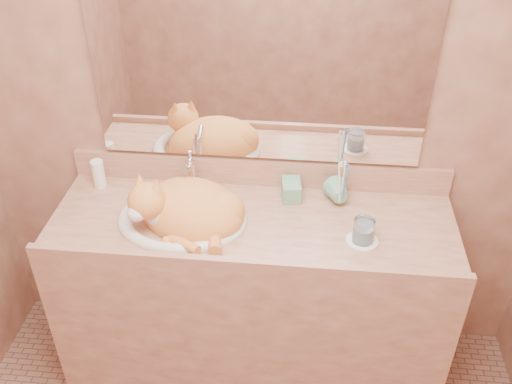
# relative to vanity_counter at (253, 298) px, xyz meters

# --- Properties ---
(wall_back) EXTENTS (2.40, 0.02, 2.50)m
(wall_back) POSITION_rel_vanity_counter_xyz_m (0.00, 0.28, 0.82)
(wall_back) COLOR brown
(wall_back) RESTS_ON ground
(vanity_counter) EXTENTS (1.60, 0.55, 0.85)m
(vanity_counter) POSITION_rel_vanity_counter_xyz_m (0.00, 0.00, 0.00)
(vanity_counter) COLOR brown
(vanity_counter) RESTS_ON floor
(mirror) EXTENTS (1.30, 0.02, 0.80)m
(mirror) POSITION_rel_vanity_counter_xyz_m (0.00, 0.26, 0.97)
(mirror) COLOR white
(mirror) RESTS_ON wall_back
(sink_basin) EXTENTS (0.57, 0.50, 0.16)m
(sink_basin) POSITION_rel_vanity_counter_xyz_m (-0.27, -0.02, 0.50)
(sink_basin) COLOR white
(sink_basin) RESTS_ON vanity_counter
(faucet) EXTENTS (0.06, 0.13, 0.18)m
(faucet) POSITION_rel_vanity_counter_xyz_m (-0.27, 0.17, 0.52)
(faucet) COLOR silver
(faucet) RESTS_ON vanity_counter
(cat) EXTENTS (0.52, 0.47, 0.23)m
(cat) POSITION_rel_vanity_counter_xyz_m (-0.26, -0.03, 0.50)
(cat) COLOR orange
(cat) RESTS_ON sink_basin
(soap_dispenser) EXTENTS (0.08, 0.09, 0.17)m
(soap_dispenser) POSITION_rel_vanity_counter_xyz_m (0.15, 0.13, 0.51)
(soap_dispenser) COLOR #6AAA87
(soap_dispenser) RESTS_ON vanity_counter
(toothbrush_cup) EXTENTS (0.13, 0.13, 0.09)m
(toothbrush_cup) POSITION_rel_vanity_counter_xyz_m (0.35, 0.12, 0.47)
(toothbrush_cup) COLOR #6AAA87
(toothbrush_cup) RESTS_ON vanity_counter
(toothbrushes) EXTENTS (0.04, 0.04, 0.22)m
(toothbrushes) POSITION_rel_vanity_counter_xyz_m (0.35, 0.12, 0.56)
(toothbrushes) COLOR white
(toothbrushes) RESTS_ON toothbrush_cup
(saucer) EXTENTS (0.12, 0.12, 0.01)m
(saucer) POSITION_rel_vanity_counter_xyz_m (0.42, -0.08, 0.43)
(saucer) COLOR white
(saucer) RESTS_ON vanity_counter
(water_glass) EXTENTS (0.08, 0.08, 0.09)m
(water_glass) POSITION_rel_vanity_counter_xyz_m (0.42, -0.08, 0.48)
(water_glass) COLOR silver
(water_glass) RESTS_ON saucer
(lotion_bottle) EXTENTS (0.05, 0.05, 0.12)m
(lotion_bottle) POSITION_rel_vanity_counter_xyz_m (-0.67, 0.18, 0.49)
(lotion_bottle) COLOR white
(lotion_bottle) RESTS_ON vanity_counter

